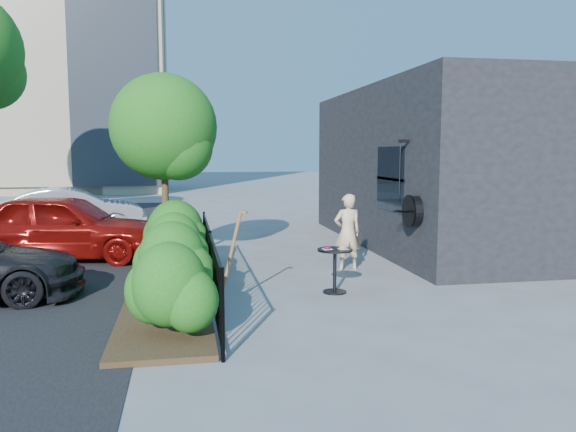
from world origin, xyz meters
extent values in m
plane|color=gray|center=(0.00, 0.00, 0.00)|extent=(120.00, 120.00, 0.00)
cube|color=black|center=(5.50, 4.50, 2.00)|extent=(6.00, 9.00, 4.00)
cube|color=black|center=(2.51, 2.40, 1.80)|extent=(0.04, 1.60, 1.40)
cube|color=black|center=(2.52, 2.40, 1.80)|extent=(0.05, 1.70, 0.06)
cylinder|color=black|center=(2.42, 0.90, 1.25)|extent=(0.18, 0.60, 0.60)
cylinder|color=black|center=(2.32, 0.90, 1.25)|extent=(0.03, 0.64, 0.64)
cube|color=black|center=(2.40, 1.40, 2.60)|extent=(0.25, 0.06, 0.06)
cylinder|color=black|center=(2.32, 1.40, 2.05)|extent=(0.02, 0.02, 1.05)
cylinder|color=black|center=(-1.50, -3.00, 0.55)|extent=(0.05, 0.05, 1.10)
cylinder|color=black|center=(-1.50, 0.00, 0.55)|extent=(0.05, 0.05, 1.10)
cylinder|color=black|center=(-1.50, 3.00, 0.55)|extent=(0.05, 0.05, 1.10)
cube|color=black|center=(-1.50, 0.00, 1.06)|extent=(0.03, 6.00, 0.03)
cube|color=black|center=(-1.50, 0.00, 0.10)|extent=(0.03, 6.00, 0.03)
cylinder|color=black|center=(-1.50, -2.90, 0.55)|extent=(0.02, 0.02, 1.04)
cylinder|color=black|center=(-1.50, -2.70, 0.55)|extent=(0.02, 0.02, 1.04)
cylinder|color=black|center=(-1.50, -2.50, 0.55)|extent=(0.02, 0.02, 1.04)
cylinder|color=black|center=(-1.50, -2.30, 0.55)|extent=(0.02, 0.02, 1.04)
cylinder|color=black|center=(-1.50, -2.10, 0.55)|extent=(0.02, 0.02, 1.04)
cylinder|color=black|center=(-1.50, -1.90, 0.55)|extent=(0.02, 0.02, 1.04)
cylinder|color=black|center=(-1.50, -1.70, 0.55)|extent=(0.02, 0.02, 1.04)
cylinder|color=black|center=(-1.50, -1.50, 0.55)|extent=(0.02, 0.02, 1.04)
cylinder|color=black|center=(-1.50, -1.30, 0.55)|extent=(0.02, 0.02, 1.04)
cylinder|color=black|center=(-1.50, -1.10, 0.55)|extent=(0.02, 0.02, 1.04)
cylinder|color=black|center=(-1.50, -0.90, 0.55)|extent=(0.02, 0.02, 1.04)
cylinder|color=black|center=(-1.50, -0.70, 0.55)|extent=(0.02, 0.02, 1.04)
cylinder|color=black|center=(-1.50, -0.50, 0.55)|extent=(0.02, 0.02, 1.04)
cylinder|color=black|center=(-1.50, -0.30, 0.55)|extent=(0.02, 0.02, 1.04)
cylinder|color=black|center=(-1.50, -0.10, 0.55)|extent=(0.02, 0.02, 1.04)
cylinder|color=black|center=(-1.50, 0.10, 0.55)|extent=(0.02, 0.02, 1.04)
cylinder|color=black|center=(-1.50, 0.30, 0.55)|extent=(0.02, 0.02, 1.04)
cylinder|color=black|center=(-1.50, 0.50, 0.55)|extent=(0.02, 0.02, 1.04)
cylinder|color=black|center=(-1.50, 0.70, 0.55)|extent=(0.02, 0.02, 1.04)
cylinder|color=black|center=(-1.50, 0.90, 0.55)|extent=(0.02, 0.02, 1.04)
cylinder|color=black|center=(-1.50, 1.10, 0.55)|extent=(0.02, 0.02, 1.04)
cylinder|color=black|center=(-1.50, 1.30, 0.55)|extent=(0.02, 0.02, 1.04)
cylinder|color=black|center=(-1.50, 1.50, 0.55)|extent=(0.02, 0.02, 1.04)
cylinder|color=black|center=(-1.50, 1.70, 0.55)|extent=(0.02, 0.02, 1.04)
cylinder|color=black|center=(-1.50, 1.90, 0.55)|extent=(0.02, 0.02, 1.04)
cylinder|color=black|center=(-1.50, 2.10, 0.55)|extent=(0.02, 0.02, 1.04)
cylinder|color=black|center=(-1.50, 2.30, 0.55)|extent=(0.02, 0.02, 1.04)
cylinder|color=black|center=(-1.50, 2.50, 0.55)|extent=(0.02, 0.02, 1.04)
cylinder|color=black|center=(-1.50, 2.70, 0.55)|extent=(0.02, 0.02, 1.04)
cylinder|color=black|center=(-1.50, 2.90, 0.55)|extent=(0.02, 0.02, 1.04)
cube|color=#382616|center=(-2.20, 0.00, 0.04)|extent=(1.30, 6.00, 0.08)
ellipsoid|color=#1B6316|center=(-2.10, -2.20, 0.70)|extent=(1.10, 1.10, 1.24)
ellipsoid|color=#1B6316|center=(-2.10, -0.60, 0.70)|extent=(1.10, 1.10, 1.24)
ellipsoid|color=#1B6316|center=(-2.10, 0.90, 0.70)|extent=(1.10, 1.10, 1.24)
ellipsoid|color=#1B6316|center=(-2.10, 2.30, 0.70)|extent=(1.10, 1.10, 1.24)
cylinder|color=#3F2B19|center=(-2.30, 2.80, 1.20)|extent=(0.14, 0.14, 2.40)
sphere|color=#1B6316|center=(-2.30, 2.80, 2.84)|extent=(2.20, 2.20, 2.20)
sphere|color=#1B6316|center=(-2.00, 2.60, 2.51)|extent=(1.43, 1.43, 1.43)
cylinder|color=black|center=(0.58, -0.15, 0.74)|extent=(0.60, 0.60, 0.03)
cylinder|color=black|center=(0.58, -0.15, 0.37)|extent=(0.06, 0.06, 0.72)
cylinder|color=black|center=(0.58, -0.15, 0.01)|extent=(0.40, 0.40, 0.03)
cube|color=white|center=(0.45, -0.13, 0.76)|extent=(0.16, 0.16, 0.01)
cube|color=white|center=(0.71, -0.17, 0.76)|extent=(0.16, 0.16, 0.01)
torus|color=#4D0C2C|center=(0.45, -0.13, 0.78)|extent=(0.13, 0.13, 0.04)
torus|color=tan|center=(0.71, -0.17, 0.78)|extent=(0.13, 0.13, 0.04)
imported|color=beige|center=(1.32, 1.61, 0.78)|extent=(0.59, 0.40, 1.55)
cylinder|color=brown|center=(-1.22, -0.73, 0.82)|extent=(0.37, 0.05, 1.36)
cube|color=gray|center=(-1.42, -0.73, 0.11)|extent=(0.09, 0.20, 0.29)
cylinder|color=brown|center=(-1.01, -0.73, 1.48)|extent=(0.12, 0.11, 0.06)
imported|color=maroon|center=(-4.55, 3.81, 0.74)|extent=(4.60, 2.46, 1.49)
imported|color=#B1B1B6|center=(-5.14, 7.89, 0.68)|extent=(4.30, 2.13, 1.36)
camera|label=1|loc=(-1.88, -9.19, 2.37)|focal=35.00mm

